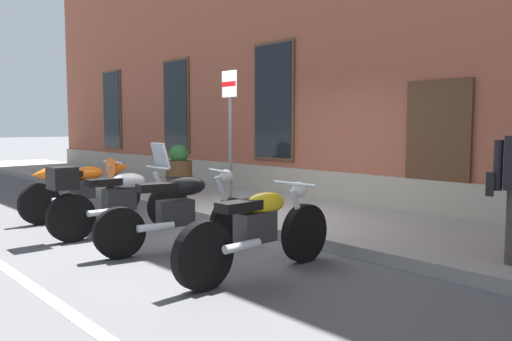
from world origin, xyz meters
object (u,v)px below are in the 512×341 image
at_px(motorcycle_yellow_naked, 260,230).
at_px(parking_sign, 230,119).
at_px(motorcycle_orange_sport, 88,186).
at_px(motorcycle_black_naked, 181,212).
at_px(barrel_planter, 179,171).
at_px(motorcycle_silver_touring, 115,197).

height_order(motorcycle_yellow_naked, parking_sign, parking_sign).
height_order(motorcycle_orange_sport, motorcycle_yellow_naked, motorcycle_orange_sport).
bearing_deg(motorcycle_yellow_naked, parking_sign, 146.52).
height_order(motorcycle_orange_sport, parking_sign, parking_sign).
bearing_deg(motorcycle_black_naked, barrel_planter, 147.25).
xyz_separation_m(motorcycle_black_naked, barrel_planter, (-3.80, 2.44, 0.11)).
xyz_separation_m(motorcycle_orange_sport, motorcycle_black_naked, (2.95, -0.06, -0.07)).
distance_m(motorcycle_orange_sport, motorcycle_black_naked, 2.95).
height_order(motorcycle_orange_sport, barrel_planter, barrel_planter).
xyz_separation_m(motorcycle_silver_touring, motorcycle_black_naked, (1.39, 0.21, -0.06)).
relative_size(motorcycle_silver_touring, parking_sign, 0.92).
bearing_deg(parking_sign, motorcycle_black_naked, -53.79).
distance_m(motorcycle_silver_touring, parking_sign, 2.42).
distance_m(motorcycle_black_naked, parking_sign, 2.68).
xyz_separation_m(motorcycle_orange_sport, motorcycle_yellow_naked, (4.38, -0.01, -0.08)).
xyz_separation_m(motorcycle_yellow_naked, parking_sign, (-2.85, 1.88, 1.21)).
distance_m(motorcycle_silver_touring, motorcycle_black_naked, 1.40).
relative_size(motorcycle_black_naked, barrel_planter, 2.06).
bearing_deg(motorcycle_yellow_naked, motorcycle_silver_touring, -174.82).
bearing_deg(motorcycle_yellow_naked, motorcycle_black_naked, -178.03).
height_order(motorcycle_orange_sport, motorcycle_black_naked, motorcycle_orange_sport).
xyz_separation_m(parking_sign, barrel_planter, (-2.38, 0.51, -1.09)).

